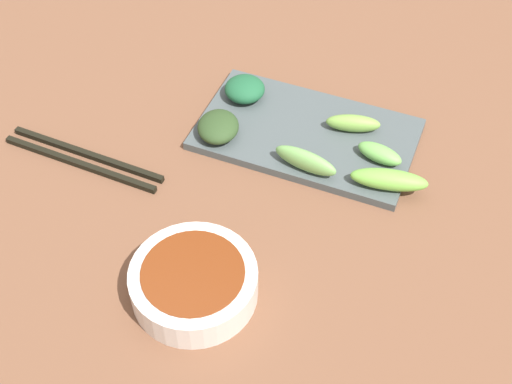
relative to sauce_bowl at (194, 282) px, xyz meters
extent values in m
cube|color=brown|center=(0.15, -0.03, -0.03)|extent=(2.10, 2.10, 0.02)
cylinder|color=silver|center=(0.00, 0.00, 0.00)|extent=(0.14, 0.14, 0.04)
cylinder|color=maroon|center=(0.00, 0.00, 0.01)|extent=(0.11, 0.11, 0.03)
cube|color=#475152|center=(0.29, -0.03, -0.02)|extent=(0.17, 0.29, 0.01)
ellipsoid|color=#6EB453|center=(0.27, -0.14, 0.00)|extent=(0.04, 0.07, 0.02)
ellipsoid|color=#77A645|center=(0.31, -0.09, 0.00)|extent=(0.04, 0.08, 0.02)
ellipsoid|color=#1E5935|center=(0.32, 0.07, 0.00)|extent=(0.07, 0.07, 0.03)
ellipsoid|color=#72AD58|center=(0.22, -0.05, 0.00)|extent=(0.03, 0.09, 0.03)
ellipsoid|color=#2C4521|center=(0.24, 0.08, 0.00)|extent=(0.08, 0.07, 0.03)
ellipsoid|color=#71B643|center=(0.23, -0.16, 0.00)|extent=(0.05, 0.10, 0.03)
cube|color=black|center=(0.12, 0.23, -0.02)|extent=(0.02, 0.23, 0.01)
cube|color=black|center=(0.14, 0.23, -0.02)|extent=(0.02, 0.23, 0.01)
camera|label=1|loc=(-0.37, -0.22, 0.64)|focal=48.23mm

